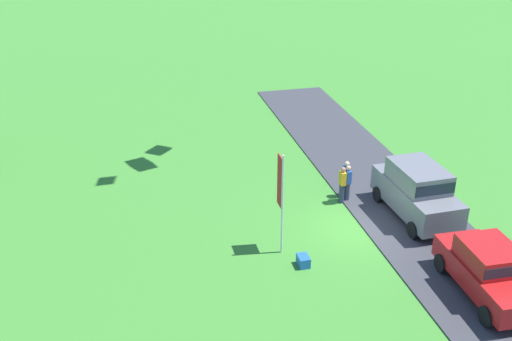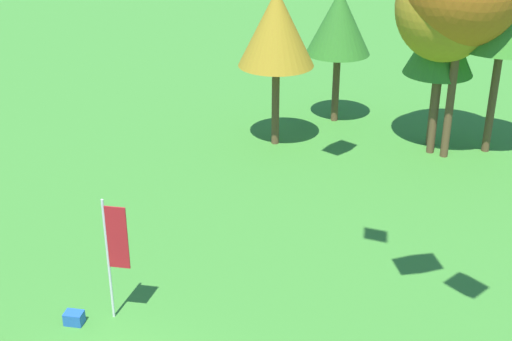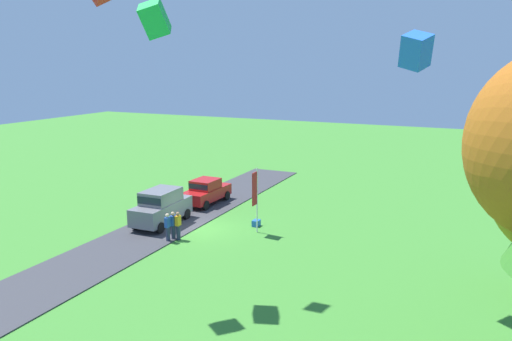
% 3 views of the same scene
% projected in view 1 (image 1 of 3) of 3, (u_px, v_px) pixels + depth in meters
% --- Properties ---
extents(ground_plane, '(120.00, 120.00, 0.00)m').
position_uv_depth(ground_plane, '(356.00, 228.00, 24.42)').
color(ground_plane, '#3D842D').
extents(pavement_strip, '(36.00, 4.40, 0.06)m').
position_uv_depth(pavement_strip, '(411.00, 220.00, 24.92)').
color(pavement_strip, '#38383D').
rests_on(pavement_strip, ground).
extents(car_sedan_far_end, '(4.45, 2.05, 1.84)m').
position_uv_depth(car_sedan_far_end, '(488.00, 269.00, 20.07)').
color(car_sedan_far_end, red).
rests_on(car_sedan_far_end, ground).
extents(car_suv_near_entrance, '(4.66, 2.17, 2.28)m').
position_uv_depth(car_suv_near_entrance, '(417.00, 189.00, 24.73)').
color(car_suv_near_entrance, slate).
rests_on(car_suv_near_entrance, ground).
extents(person_on_lawn, '(0.36, 0.24, 1.71)m').
position_uv_depth(person_on_lawn, '(342.00, 185.00, 26.04)').
color(person_on_lawn, '#2D334C').
rests_on(person_on_lawn, ground).
extents(person_watching_sky, '(0.36, 0.24, 1.71)m').
position_uv_depth(person_watching_sky, '(347.00, 183.00, 26.19)').
color(person_watching_sky, '#2D334C').
rests_on(person_watching_sky, ground).
extents(person_beside_suv, '(0.36, 0.24, 1.71)m').
position_uv_depth(person_beside_suv, '(346.00, 179.00, 26.57)').
color(person_beside_suv, '#2D334C').
rests_on(person_beside_suv, ground).
extents(flag_banner, '(0.71, 0.08, 4.06)m').
position_uv_depth(flag_banner, '(281.00, 190.00, 21.94)').
color(flag_banner, silver).
rests_on(flag_banner, ground).
extents(cooler_box, '(0.56, 0.40, 0.40)m').
position_uv_depth(cooler_box, '(303.00, 261.00, 21.96)').
color(cooler_box, blue).
rests_on(cooler_box, ground).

